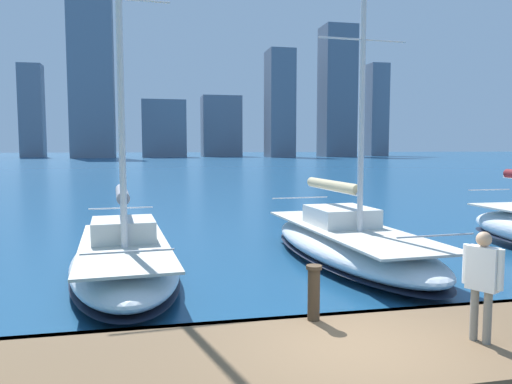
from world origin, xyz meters
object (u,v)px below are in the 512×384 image
object	(u,v)px
sailboat_grey	(124,258)
person_white_shirt	(482,276)
sailboat_tan	(348,242)
mooring_post	(314,292)

from	to	relation	value
sailboat_grey	person_white_shirt	world-z (taller)	sailboat_grey
sailboat_grey	person_white_shirt	size ratio (longest dim) A/B	6.63
sailboat_tan	sailboat_grey	size ratio (longest dim) A/B	0.92
person_white_shirt	mooring_post	bearing A→B (deg)	-33.54
sailboat_grey	sailboat_tan	bearing A→B (deg)	-171.97
person_white_shirt	mooring_post	xyz separation A→B (m)	(2.07, -1.37, -0.50)
sailboat_tan	person_white_shirt	xyz separation A→B (m)	(1.13, 7.64, 0.98)
sailboat_tan	person_white_shirt	size ratio (longest dim) A/B	6.12
person_white_shirt	mooring_post	size ratio (longest dim) A/B	1.78
person_white_shirt	sailboat_tan	bearing A→B (deg)	-98.42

